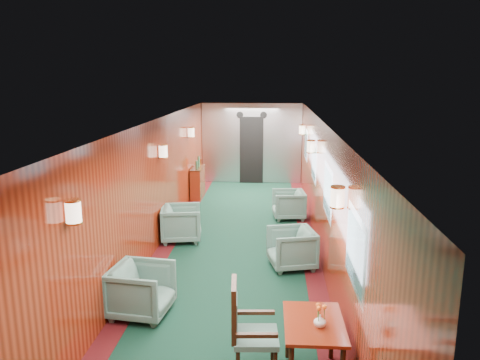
{
  "coord_description": "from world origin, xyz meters",
  "views": [
    {
      "loc": [
        0.65,
        -8.0,
        3.17
      ],
      "look_at": [
        0.0,
        1.04,
        1.15
      ],
      "focal_mm": 35.0,
      "sensor_mm": 36.0,
      "label": 1
    }
  ],
  "objects_px": {
    "side_chair": "(246,326)",
    "armchair_left_far": "(181,223)",
    "armchair_left_near": "(142,290)",
    "armchair_right_far": "(289,205)",
    "dining_table": "(314,331)",
    "credenza": "(198,182)",
    "armchair_right_near": "(292,248)"
  },
  "relations": [
    {
      "from": "side_chair",
      "to": "armchair_left_far",
      "type": "relative_size",
      "value": 1.42
    },
    {
      "from": "armchair_left_far",
      "to": "side_chair",
      "type": "bearing_deg",
      "value": -169.86
    },
    {
      "from": "armchair_left_near",
      "to": "armchair_right_far",
      "type": "distance_m",
      "value": 5.02
    },
    {
      "from": "armchair_left_near",
      "to": "armchair_left_far",
      "type": "relative_size",
      "value": 1.0
    },
    {
      "from": "dining_table",
      "to": "armchair_left_far",
      "type": "height_order",
      "value": "armchair_left_far"
    },
    {
      "from": "credenza",
      "to": "armchair_right_near",
      "type": "relative_size",
      "value": 1.47
    },
    {
      "from": "armchair_right_near",
      "to": "armchair_right_far",
      "type": "xyz_separation_m",
      "value": [
        0.03,
        2.79,
        -0.01
      ]
    },
    {
      "from": "armchair_left_near",
      "to": "dining_table",
      "type": "bearing_deg",
      "value": -112.0
    },
    {
      "from": "armchair_left_near",
      "to": "side_chair",
      "type": "bearing_deg",
      "value": -122.69
    },
    {
      "from": "dining_table",
      "to": "armchair_right_far",
      "type": "relative_size",
      "value": 1.26
    },
    {
      "from": "dining_table",
      "to": "side_chair",
      "type": "height_order",
      "value": "side_chair"
    },
    {
      "from": "armchair_right_near",
      "to": "side_chair",
      "type": "bearing_deg",
      "value": -24.83
    },
    {
      "from": "armchair_left_far",
      "to": "armchair_right_near",
      "type": "xyz_separation_m",
      "value": [
        2.11,
        -1.18,
        -0.01
      ]
    },
    {
      "from": "side_chair",
      "to": "armchair_right_near",
      "type": "bearing_deg",
      "value": 74.86
    },
    {
      "from": "credenza",
      "to": "dining_table",
      "type": "bearing_deg",
      "value": -72.03
    },
    {
      "from": "armchair_right_near",
      "to": "armchair_right_far",
      "type": "bearing_deg",
      "value": 165.54
    },
    {
      "from": "dining_table",
      "to": "armchair_right_near",
      "type": "distance_m",
      "value": 3.0
    },
    {
      "from": "armchair_left_far",
      "to": "armchair_left_near",
      "type": "bearing_deg",
      "value": 170.86
    },
    {
      "from": "side_chair",
      "to": "credenza",
      "type": "xyz_separation_m",
      "value": [
        -1.73,
        7.54,
        -0.17
      ]
    },
    {
      "from": "dining_table",
      "to": "credenza",
      "type": "distance_m",
      "value": 7.92
    },
    {
      "from": "side_chair",
      "to": "armchair_right_near",
      "type": "distance_m",
      "value": 3.08
    },
    {
      "from": "side_chair",
      "to": "armchair_left_near",
      "type": "xyz_separation_m",
      "value": [
        -1.48,
        1.24,
        -0.24
      ]
    },
    {
      "from": "credenza",
      "to": "armchair_right_far",
      "type": "relative_size",
      "value": 1.54
    },
    {
      "from": "armchair_left_near",
      "to": "armchair_right_near",
      "type": "distance_m",
      "value": 2.72
    },
    {
      "from": "armchair_right_near",
      "to": "credenza",
      "type": "bearing_deg",
      "value": -166.65
    },
    {
      "from": "credenza",
      "to": "armchair_right_far",
      "type": "distance_m",
      "value": 2.93
    },
    {
      "from": "credenza",
      "to": "armchair_right_near",
      "type": "xyz_separation_m",
      "value": [
        2.32,
        -4.53,
        -0.08
      ]
    },
    {
      "from": "credenza",
      "to": "armchair_left_near",
      "type": "height_order",
      "value": "credenza"
    },
    {
      "from": "armchair_left_far",
      "to": "armchair_right_far",
      "type": "height_order",
      "value": "armchair_left_far"
    },
    {
      "from": "armchair_right_near",
      "to": "armchair_right_far",
      "type": "height_order",
      "value": "armchair_right_near"
    },
    {
      "from": "armchair_right_near",
      "to": "armchair_right_far",
      "type": "distance_m",
      "value": 2.79
    },
    {
      "from": "armchair_left_far",
      "to": "armchair_right_near",
      "type": "relative_size",
      "value": 1.04
    }
  ]
}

